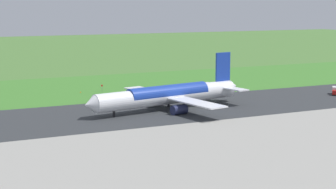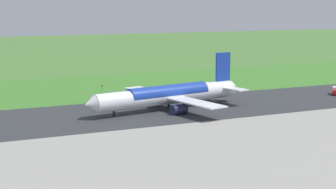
{
  "view_description": "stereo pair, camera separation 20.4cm",
  "coord_description": "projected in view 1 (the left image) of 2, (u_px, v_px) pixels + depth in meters",
  "views": [
    {
      "loc": [
        70.43,
        141.61,
        30.49
      ],
      "look_at": [
        4.39,
        0.0,
        4.5
      ],
      "focal_mm": 57.79,
      "sensor_mm": 36.0,
      "label": 1
    },
    {
      "loc": [
        70.25,
        141.69,
        30.49
      ],
      "look_at": [
        4.39,
        0.0,
        4.5
      ],
      "focal_mm": 57.79,
      "sensor_mm": 36.0,
      "label": 2
    }
  ],
  "objects": [
    {
      "name": "traffic_cone_orange",
      "position": [
        81.0,
        92.0,
        189.12
      ],
      "size": [
        0.4,
        0.4,
        0.55
      ],
      "primitive_type": "cone",
      "color": "orange",
      "rests_on": "ground"
    },
    {
      "name": "grass_verge_foreground",
      "position": [
        129.0,
        88.0,
        200.27
      ],
      "size": [
        600.0,
        80.0,
        0.04
      ],
      "primitive_type": "cube",
      "color": "#3C782B",
      "rests_on": "ground"
    },
    {
      "name": "runway_asphalt",
      "position": [
        181.0,
        108.0,
        160.96
      ],
      "size": [
        600.0,
        38.62,
        0.06
      ],
      "primitive_type": "cube",
      "color": "#2D3033",
      "rests_on": "ground"
    },
    {
      "name": "ground_plane",
      "position": [
        181.0,
        108.0,
        160.96
      ],
      "size": [
        800.0,
        800.0,
        0.0
      ],
      "primitive_type": "plane",
      "color": "#477233"
    },
    {
      "name": "no_stopping_sign",
      "position": [
        102.0,
        88.0,
        191.15
      ],
      "size": [
        0.6,
        0.1,
        2.56
      ],
      "color": "slate",
      "rests_on": "ground"
    },
    {
      "name": "airliner_main",
      "position": [
        169.0,
        95.0,
        158.63
      ],
      "size": [
        53.92,
        44.36,
        15.88
      ],
      "color": "white",
      "rests_on": "ground"
    },
    {
      "name": "service_truck_fuel",
      "position": [
        336.0,
        91.0,
        185.27
      ],
      "size": [
        5.58,
        5.79,
        2.65
      ],
      "color": "#B21914",
      "rests_on": "ground"
    }
  ]
}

